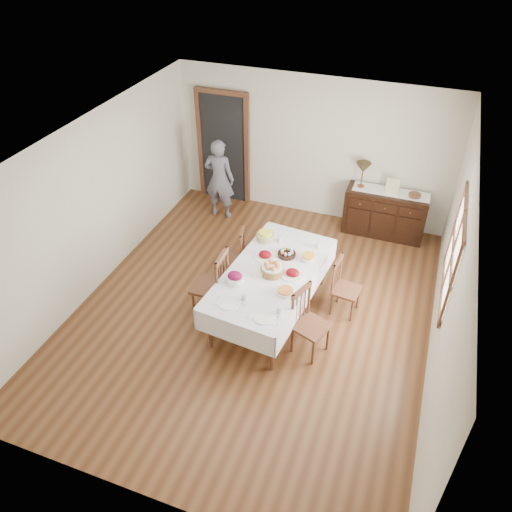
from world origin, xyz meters
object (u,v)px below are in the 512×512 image
(chair_left_near, at_px, (213,284))
(chair_right_near, at_px, (308,321))
(chair_right_far, at_px, (344,286))
(person, at_px, (219,177))
(chair_left_far, at_px, (234,255))
(sideboard, at_px, (385,213))
(table_lamp, at_px, (363,168))
(dining_table, at_px, (271,277))

(chair_left_near, distance_m, chair_right_near, 1.47)
(chair_right_far, distance_m, person, 3.30)
(chair_left_far, xyz_separation_m, chair_right_far, (1.74, -0.12, -0.02))
(chair_right_near, xyz_separation_m, sideboard, (0.53, 3.17, -0.09))
(sideboard, distance_m, person, 3.03)
(person, height_order, table_lamp, person)
(dining_table, height_order, person, person)
(chair_left_far, bearing_deg, chair_right_near, 39.99)
(chair_left_far, bearing_deg, table_lamp, 130.31)
(sideboard, xyz_separation_m, person, (-2.98, -0.42, 0.39))
(chair_right_near, distance_m, sideboard, 3.21)
(chair_right_near, distance_m, chair_right_far, 0.96)
(chair_right_far, distance_m, table_lamp, 2.42)
(chair_left_far, height_order, table_lamp, table_lamp)
(sideboard, distance_m, table_lamp, 0.92)
(person, bearing_deg, chair_left_near, 108.17)
(dining_table, bearing_deg, chair_right_near, -30.40)
(chair_left_far, bearing_deg, chair_left_near, -14.23)
(chair_left_near, xyz_separation_m, sideboard, (1.99, 2.95, -0.13))
(sideboard, bearing_deg, table_lamp, 175.77)
(chair_right_far, relative_size, person, 0.56)
(dining_table, xyz_separation_m, chair_right_near, (0.68, -0.50, -0.18))
(chair_left_far, xyz_separation_m, chair_right_near, (1.46, -1.03, 0.02))
(dining_table, relative_size, chair_left_far, 2.48)
(chair_right_near, relative_size, table_lamp, 2.18)
(chair_left_near, xyz_separation_m, table_lamp, (1.50, 2.98, 0.64))
(chair_right_near, bearing_deg, person, 62.47)
(person, bearing_deg, chair_right_far, 142.82)
(chair_left_near, distance_m, sideboard, 3.56)
(chair_left_near, relative_size, sideboard, 0.78)
(chair_left_near, relative_size, chair_right_far, 1.21)
(chair_left_far, xyz_separation_m, sideboard, (2.00, 2.14, -0.06))
(person, bearing_deg, chair_left_far, 116.48)
(sideboard, height_order, person, person)
(chair_right_far, xyz_separation_m, person, (-2.72, 1.84, 0.35))
(chair_right_near, bearing_deg, dining_table, 74.57)
(dining_table, distance_m, table_lamp, 2.85)
(dining_table, height_order, chair_left_far, chair_left_far)
(chair_right_far, height_order, person, person)
(dining_table, relative_size, chair_left_near, 2.16)
(chair_right_far, xyz_separation_m, table_lamp, (-0.23, 2.29, 0.74))
(chair_right_near, xyz_separation_m, table_lamp, (0.05, 3.20, 0.69))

